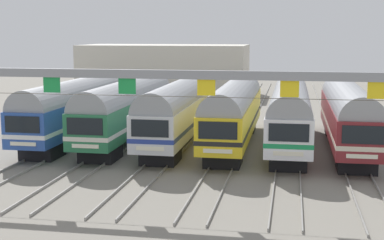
# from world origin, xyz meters

# --- Properties ---
(ground_plane) EXTENTS (160.00, 160.00, 0.00)m
(ground_plane) POSITION_xyz_m (0.00, 0.00, 0.00)
(ground_plane) COLOR gray
(track_bed) EXTENTS (21.81, 70.00, 0.15)m
(track_bed) POSITION_xyz_m (-0.00, 17.00, 0.07)
(track_bed) COLOR gray
(track_bed) RESTS_ON ground
(commuter_train_blue) EXTENTS (2.88, 18.06, 4.77)m
(commuter_train_blue) POSITION_xyz_m (-10.15, -0.01, 2.69)
(commuter_train_blue) COLOR #284C9E
(commuter_train_blue) RESTS_ON ground
(commuter_train_green) EXTENTS (2.88, 18.06, 5.05)m
(commuter_train_green) POSITION_xyz_m (-6.09, -0.00, 2.69)
(commuter_train_green) COLOR #236B42
(commuter_train_green) RESTS_ON ground
(commuter_train_silver) EXTENTS (2.88, 18.06, 5.05)m
(commuter_train_silver) POSITION_xyz_m (-2.03, -0.00, 2.69)
(commuter_train_silver) COLOR silver
(commuter_train_silver) RESTS_ON ground
(commuter_train_yellow) EXTENTS (2.88, 18.06, 5.05)m
(commuter_train_yellow) POSITION_xyz_m (2.03, -0.00, 2.69)
(commuter_train_yellow) COLOR gold
(commuter_train_yellow) RESTS_ON ground
(commuter_train_white) EXTENTS (2.88, 18.06, 5.05)m
(commuter_train_white) POSITION_xyz_m (6.09, -0.00, 2.69)
(commuter_train_white) COLOR white
(commuter_train_white) RESTS_ON ground
(commuter_train_maroon) EXTENTS (2.88, 18.06, 5.05)m
(commuter_train_maroon) POSITION_xyz_m (10.15, -0.00, 2.69)
(commuter_train_maroon) COLOR maroon
(commuter_train_maroon) RESTS_ON ground
(catenary_gantry) EXTENTS (25.55, 0.44, 6.97)m
(catenary_gantry) POSITION_xyz_m (-0.00, -13.50, 5.35)
(catenary_gantry) COLOR gray
(catenary_gantry) RESTS_ON ground
(maintenance_building) EXTENTS (22.33, 10.00, 6.65)m
(maintenance_building) POSITION_xyz_m (-11.04, 34.44, 3.32)
(maintenance_building) COLOR beige
(maintenance_building) RESTS_ON ground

